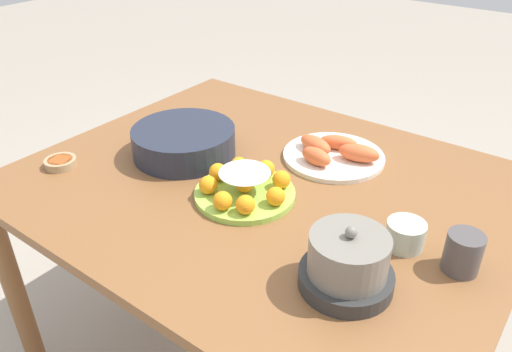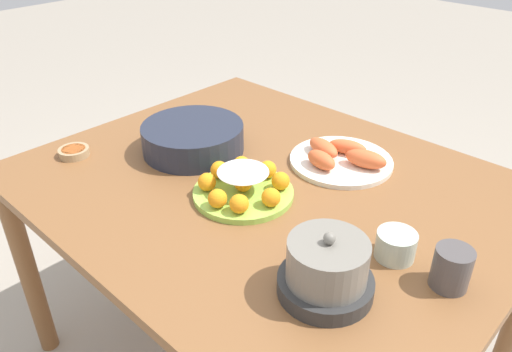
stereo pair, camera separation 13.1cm
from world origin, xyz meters
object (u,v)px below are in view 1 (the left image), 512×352
cup_far (463,253)px  dining_table (266,207)px  cake_plate (245,187)px  sauce_bowl (61,162)px  seafood_platter (334,153)px  serving_bowl (184,141)px  cup_near (405,235)px  warming_pot (347,264)px

cup_far → dining_table: bearing=-4.8°
cake_plate → sauce_bowl: cake_plate is taller
dining_table → seafood_platter: size_ratio=4.40×
serving_bowl → cup_near: 0.70m
dining_table → serving_bowl: (0.29, 0.02, 0.13)m
dining_table → seafood_platter: 0.26m
sauce_bowl → cup_near: size_ratio=1.03×
serving_bowl → sauce_bowl: serving_bowl is taller
dining_table → cake_plate: (-0.00, 0.09, 0.12)m
seafood_platter → cup_near: seafood_platter is taller
serving_bowl → warming_pot: bearing=161.8°
sauce_bowl → dining_table: bearing=-151.4°
seafood_platter → cup_near: size_ratio=3.41×
cake_plate → serving_bowl: serving_bowl is taller
dining_table → cup_near: (-0.41, 0.04, 0.12)m
sauce_bowl → warming_pot: size_ratio=0.46×
sauce_bowl → warming_pot: bearing=-176.6°
seafood_platter → cup_near: (-0.32, 0.26, 0.01)m
dining_table → serving_bowl: size_ratio=4.30×
cup_far → warming_pot: bearing=47.5°
cup_near → serving_bowl: bearing=-1.8°
dining_table → sauce_bowl: bearing=28.6°
seafood_platter → cup_far: bearing=149.5°
seafood_platter → cup_far: cup_far is taller
dining_table → warming_pot: size_ratio=6.78×
serving_bowl → cup_near: size_ratio=3.49×
cup_near → cup_far: cup_far is taller
seafood_platter → warming_pot: warming_pot is taller
cake_plate → cup_near: cake_plate is taller
cake_plate → seafood_platter: cake_plate is taller
serving_bowl → sauce_bowl: (0.23, 0.27, -0.03)m
sauce_bowl → cup_near: bearing=-165.3°
sauce_bowl → cup_far: 1.08m
sauce_bowl → cup_near: (-0.93, -0.24, 0.02)m
cup_near → cup_far: (-0.13, 0.00, 0.01)m
dining_table → sauce_bowl: sauce_bowl is taller
cake_plate → cup_far: cup_far is taller
cake_plate → cup_far: bearing=-174.8°
cup_near → warming_pot: bearing=76.6°
warming_pot → serving_bowl: bearing=-18.2°
dining_table → serving_bowl: 0.32m
dining_table → cake_plate: bearing=91.1°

